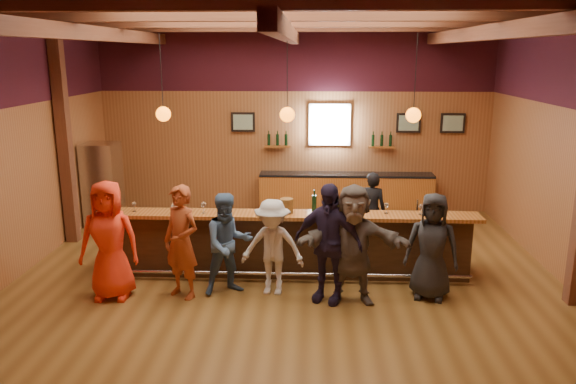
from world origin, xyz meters
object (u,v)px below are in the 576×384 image
at_px(customer_dark, 432,246).
at_px(ice_bucket, 286,206).
at_px(bartender, 371,210).
at_px(back_bar_cabinet, 346,193).
at_px(customer_navy, 328,243).
at_px(customer_white, 273,247).
at_px(bottle_a, 314,203).
at_px(customer_redvest, 182,242).
at_px(bar_counter, 289,241).
at_px(customer_orange, 109,240).
at_px(customer_denim, 228,244).
at_px(customer_brown, 353,244).
at_px(stainless_fridge, 103,184).

height_order(customer_dark, ice_bucket, customer_dark).
bearing_deg(ice_bucket, customer_dark, -18.24).
height_order(customer_dark, bartender, customer_dark).
height_order(back_bar_cabinet, customer_navy, customer_navy).
distance_m(customer_white, ice_bucket, 0.85).
bearing_deg(bottle_a, customer_redvest, -153.82).
relative_size(bar_counter, customer_dark, 3.82).
xyz_separation_m(customer_orange, ice_bucket, (2.63, 0.93, 0.31)).
relative_size(customer_denim, customer_brown, 0.88).
distance_m(back_bar_cabinet, customer_brown, 4.83).
height_order(customer_denim, bartender, customer_denim).
height_order(ice_bucket, bottle_a, bottle_a).
distance_m(bar_counter, customer_white, 1.04).
bearing_deg(customer_navy, bar_counter, 140.54).
height_order(customer_redvest, customer_dark, customer_redvest).
relative_size(customer_white, ice_bucket, 6.33).
height_order(back_bar_cabinet, customer_brown, customer_brown).
relative_size(customer_redvest, customer_dark, 1.07).
relative_size(customer_dark, bottle_a, 4.58).
bearing_deg(back_bar_cabinet, customer_white, -106.94).
bearing_deg(customer_white, bar_counter, 86.55).
height_order(customer_orange, customer_brown, customer_orange).
bearing_deg(customer_dark, customer_denim, -165.95).
bearing_deg(customer_white, stainless_fridge, 146.95).
height_order(customer_redvest, ice_bucket, customer_redvest).
bearing_deg(back_bar_cabinet, customer_brown, -92.12).
xyz_separation_m(customer_dark, bartender, (-0.67, 2.27, -0.08)).
distance_m(bar_counter, back_bar_cabinet, 3.76).
bearing_deg(bartender, customer_brown, 88.72).
relative_size(bar_counter, back_bar_cabinet, 1.57).
bearing_deg(bar_counter, bottle_a, -21.51).
xyz_separation_m(customer_redvest, bottle_a, (2.00, 0.99, 0.37)).
distance_m(bar_counter, customer_dark, 2.46).
xyz_separation_m(stainless_fridge, customer_navy, (4.75, -3.65, 0.01)).
height_order(customer_denim, bottle_a, customer_denim).
relative_size(customer_navy, customer_dark, 1.11).
relative_size(customer_white, bartender, 1.02).
bearing_deg(bartender, ice_bucket, 55.48).
height_order(customer_redvest, customer_white, customer_redvest).
bearing_deg(customer_orange, customer_denim, 5.21).
bearing_deg(customer_denim, back_bar_cabinet, 40.81).
distance_m(customer_redvest, customer_white, 1.38).
xyz_separation_m(stainless_fridge, bartender, (5.65, -1.21, -0.16)).
distance_m(customer_denim, bartender, 3.29).
bearing_deg(back_bar_cabinet, ice_bucket, -107.29).
xyz_separation_m(customer_orange, bartender, (4.19, 2.47, -0.18)).
height_order(bar_counter, bartender, bartender).
bearing_deg(bar_counter, customer_white, -101.71).
distance_m(back_bar_cabinet, customer_denim, 5.02).
xyz_separation_m(customer_redvest, customer_brown, (2.58, -0.08, 0.03)).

